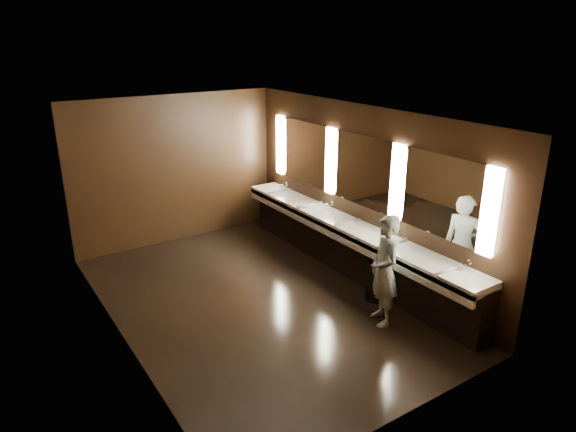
# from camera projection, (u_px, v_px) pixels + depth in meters

# --- Properties ---
(floor) EXTENTS (6.00, 6.00, 0.00)m
(floor) POSITION_uv_depth(u_px,v_px,m) (258.00, 301.00, 7.81)
(floor) COLOR black
(floor) RESTS_ON ground
(ceiling) EXTENTS (4.00, 6.00, 0.02)m
(ceiling) POSITION_uv_depth(u_px,v_px,m) (253.00, 116.00, 6.86)
(ceiling) COLOR #2D2D2B
(ceiling) RESTS_ON wall_back
(wall_back) EXTENTS (4.00, 0.02, 2.80)m
(wall_back) POSITION_uv_depth(u_px,v_px,m) (176.00, 170.00, 9.69)
(wall_back) COLOR black
(wall_back) RESTS_ON floor
(wall_front) EXTENTS (4.00, 0.02, 2.80)m
(wall_front) POSITION_uv_depth(u_px,v_px,m) (411.00, 300.00, 4.98)
(wall_front) COLOR black
(wall_front) RESTS_ON floor
(wall_left) EXTENTS (0.02, 6.00, 2.80)m
(wall_left) POSITION_uv_depth(u_px,v_px,m) (115.00, 244.00, 6.29)
(wall_left) COLOR black
(wall_left) RESTS_ON floor
(wall_right) EXTENTS (0.02, 6.00, 2.80)m
(wall_right) POSITION_uv_depth(u_px,v_px,m) (362.00, 191.00, 8.37)
(wall_right) COLOR black
(wall_right) RESTS_ON floor
(sink_counter) EXTENTS (0.55, 5.40, 1.01)m
(sink_counter) POSITION_uv_depth(u_px,v_px,m) (350.00, 245.00, 8.57)
(sink_counter) COLOR black
(sink_counter) RESTS_ON floor
(mirror_band) EXTENTS (0.06, 5.03, 1.15)m
(mirror_band) POSITION_uv_depth(u_px,v_px,m) (362.00, 171.00, 8.24)
(mirror_band) COLOR white
(mirror_band) RESTS_ON wall_right
(person) EXTENTS (0.57, 0.68, 1.58)m
(person) POSITION_uv_depth(u_px,v_px,m) (385.00, 271.00, 6.98)
(person) COLOR #82AFC2
(person) RESTS_ON floor
(trash_bin) EXTENTS (0.40, 0.40, 0.62)m
(trash_bin) POSITION_uv_depth(u_px,v_px,m) (379.00, 280.00, 7.77)
(trash_bin) COLOR black
(trash_bin) RESTS_ON floor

